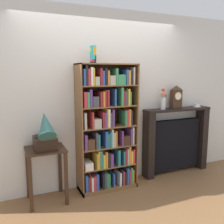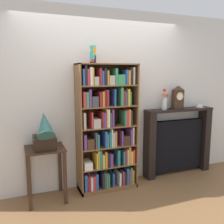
% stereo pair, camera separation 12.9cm
% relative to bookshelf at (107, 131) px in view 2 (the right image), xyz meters
% --- Properties ---
extents(ground_plane, '(8.07, 6.40, 0.02)m').
position_rel_bookshelf_xyz_m(ground_plane, '(0.01, -0.07, -0.89)').
color(ground_plane, brown).
extents(wall_back, '(5.07, 0.08, 2.65)m').
position_rel_bookshelf_xyz_m(wall_back, '(0.22, 0.23, 0.44)').
color(wall_back, silver).
rests_on(wall_back, ground).
extents(bookshelf, '(0.86, 0.36, 1.85)m').
position_rel_bookshelf_xyz_m(bookshelf, '(0.00, 0.00, 0.00)').
color(bookshelf, brown).
rests_on(bookshelf, ground).
extents(cup_stack, '(0.09, 0.09, 0.24)m').
position_rel_bookshelf_xyz_m(cup_stack, '(-0.19, 0.03, 1.09)').
color(cup_stack, black).
rests_on(cup_stack, bookshelf).
extents(side_table_left, '(0.51, 0.46, 0.74)m').
position_rel_bookshelf_xyz_m(side_table_left, '(-0.89, -0.04, -0.35)').
color(side_table_left, '#382316').
rests_on(side_table_left, ground).
extents(gramophone, '(0.28, 0.49, 0.55)m').
position_rel_bookshelf_xyz_m(gramophone, '(-0.89, -0.10, 0.08)').
color(gramophone, black).
rests_on(gramophone, side_table_left).
extents(fireplace_mantel, '(1.23, 0.23, 1.13)m').
position_rel_bookshelf_xyz_m(fireplace_mantel, '(1.33, 0.10, -0.33)').
color(fireplace_mantel, black).
rests_on(fireplace_mantel, ground).
extents(mantel_clock, '(0.18, 0.11, 0.38)m').
position_rel_bookshelf_xyz_m(mantel_clock, '(1.28, 0.07, 0.44)').
color(mantel_clock, '#382316').
rests_on(mantel_clock, fireplace_mantel).
extents(flower_vase, '(0.13, 0.11, 0.34)m').
position_rel_bookshelf_xyz_m(flower_vase, '(1.03, 0.08, 0.38)').
color(flower_vase, silver).
rests_on(flower_vase, fireplace_mantel).
extents(teacup_with_saucer, '(0.14, 0.13, 0.05)m').
position_rel_bookshelf_xyz_m(teacup_with_saucer, '(1.75, 0.08, 0.27)').
color(teacup_with_saucer, white).
rests_on(teacup_with_saucer, fireplace_mantel).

